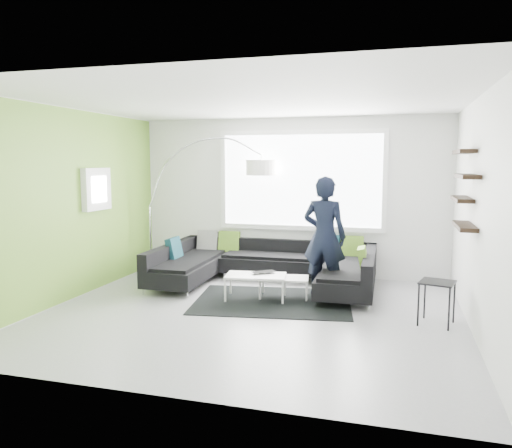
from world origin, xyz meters
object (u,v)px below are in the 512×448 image
at_px(coffee_table, 270,286).
at_px(laptop, 265,273).
at_px(sectional_sofa, 265,267).
at_px(person, 324,236).
at_px(side_table, 436,303).
at_px(arc_lamp, 149,207).

xyz_separation_m(coffee_table, laptop, (-0.07, -0.01, 0.20)).
xyz_separation_m(sectional_sofa, laptop, (0.17, -0.69, 0.05)).
distance_m(sectional_sofa, person, 1.18).
bearing_deg(person, side_table, 156.35).
bearing_deg(laptop, coffee_table, -26.78).
bearing_deg(person, sectional_sofa, -5.64).
bearing_deg(arc_lamp, side_table, -27.58).
relative_size(arc_lamp, laptop, 5.76).
bearing_deg(arc_lamp, laptop, -31.84).
bearing_deg(sectional_sofa, side_table, -27.66).
relative_size(arc_lamp, person, 1.35).
bearing_deg(side_table, person, 146.98).
height_order(side_table, laptop, side_table).
height_order(sectional_sofa, side_table, sectional_sofa).
relative_size(coffee_table, person, 0.62).
relative_size(sectional_sofa, laptop, 8.22).
bearing_deg(arc_lamp, sectional_sofa, -17.30).
xyz_separation_m(side_table, person, (-1.55, 1.01, 0.63)).
distance_m(sectional_sofa, side_table, 2.84).
height_order(sectional_sofa, laptop, sectional_sofa).
bearing_deg(sectional_sofa, person, -16.04).
height_order(side_table, person, person).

